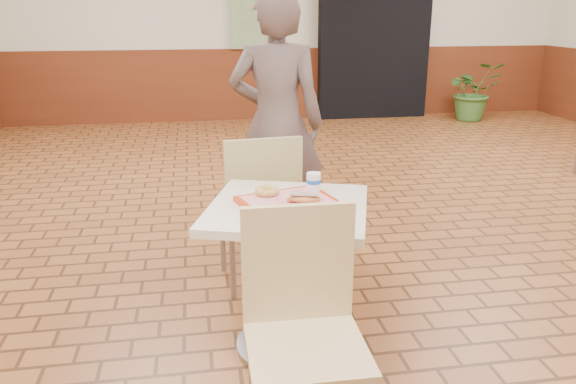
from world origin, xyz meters
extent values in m
cube|color=brown|center=(0.00, 0.00, 0.00)|extent=(8.00, 10.00, 0.01)
cube|color=beige|center=(0.00, 5.00, 1.50)|extent=(8.00, 0.01, 3.00)
cube|color=#5B2611|center=(0.00, 4.98, 0.50)|extent=(8.00, 0.04, 1.00)
cube|color=black|center=(1.20, 4.88, 1.10)|extent=(1.60, 0.22, 2.20)
cube|color=gray|center=(-0.60, 4.94, 1.60)|extent=(0.50, 0.03, 1.20)
cube|color=beige|center=(-1.01, -0.81, 0.70)|extent=(0.68, 0.68, 0.04)
cylinder|color=gray|center=(-1.01, -0.81, 0.34)|extent=(0.08, 0.08, 0.68)
cylinder|color=gray|center=(-1.01, -0.81, 0.01)|extent=(0.49, 0.49, 0.03)
cube|color=#DEC085|center=(-1.05, -1.47, 0.42)|extent=(0.42, 0.42, 0.04)
cube|color=#DEC085|center=(-1.05, -1.28, 0.67)|extent=(0.41, 0.03, 0.45)
cylinder|color=gray|center=(-1.23, -1.29, 0.20)|extent=(0.03, 0.03, 0.40)
cylinder|color=gray|center=(-0.87, -1.29, 0.20)|extent=(0.03, 0.03, 0.40)
cube|color=tan|center=(-1.07, -0.10, 0.43)|extent=(0.46, 0.46, 0.04)
cube|color=tan|center=(-1.05, -0.28, 0.68)|extent=(0.42, 0.07, 0.46)
cylinder|color=gray|center=(-0.91, 0.10, 0.20)|extent=(0.03, 0.03, 0.41)
cylinder|color=gray|center=(-1.26, 0.06, 0.20)|extent=(0.03, 0.03, 0.41)
cylinder|color=gray|center=(-0.87, -0.26, 0.20)|extent=(0.03, 0.03, 0.41)
cylinder|color=gray|center=(-1.23, -0.29, 0.20)|extent=(0.03, 0.03, 0.41)
imported|color=brown|center=(-0.87, 0.44, 0.84)|extent=(0.69, 0.54, 1.67)
cube|color=red|center=(-1.01, -0.81, 0.73)|extent=(0.40, 0.31, 0.02)
cube|color=#E18585|center=(-1.01, -0.81, 0.75)|extent=(0.36, 0.27, 0.00)
torus|color=tan|center=(-1.09, -0.72, 0.76)|extent=(0.13, 0.13, 0.03)
ellipsoid|color=#C7763A|center=(-0.94, -0.86, 0.77)|extent=(0.15, 0.10, 0.04)
cube|color=beige|center=(-0.94, -0.86, 0.79)|extent=(0.14, 0.09, 0.01)
ellipsoid|color=#B34818|center=(-1.00, -0.84, 0.76)|extent=(0.04, 0.03, 0.02)
cylinder|color=white|center=(-0.87, -0.70, 0.79)|extent=(0.07, 0.07, 0.08)
cylinder|color=blue|center=(-0.87, -0.70, 0.79)|extent=(0.07, 0.07, 0.02)
imported|color=#3A6B2B|center=(2.55, 4.40, 0.42)|extent=(0.77, 0.67, 0.83)
camera|label=1|loc=(-1.39, -3.10, 1.55)|focal=35.00mm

